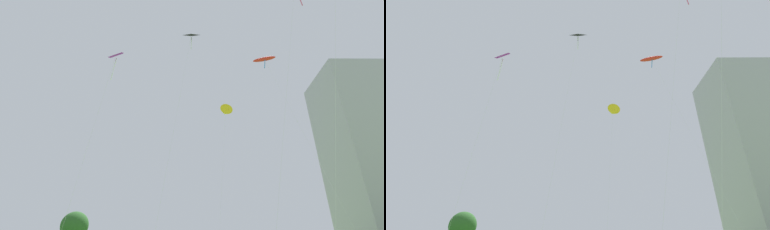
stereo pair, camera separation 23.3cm
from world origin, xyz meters
The scene contains 6 objects.
kite_flying_0 centered at (-7.20, 12.02, 22.77)m, with size 2.66×2.87×23.94m.
kite_flying_1 centered at (0.75, 19.01, 31.18)m, with size 4.51×4.78×32.27m.
kite_flying_2 centered at (4.22, 35.90, 26.52)m, with size 3.48×7.43×27.88m.
kite_flying_5 centered at (11.95, 27.43, 31.58)m, with size 7.61×10.16×32.17m.
park_tree_1 centered at (-21.18, 31.37, 5.65)m, with size 4.37×4.37×7.88m.
distant_highrise_0 centered at (49.10, 90.17, 32.88)m, with size 21.87×24.32×65.76m, color #A8A8AD.
Camera 2 is at (7.23, -11.68, 1.51)m, focal length 25.44 mm.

